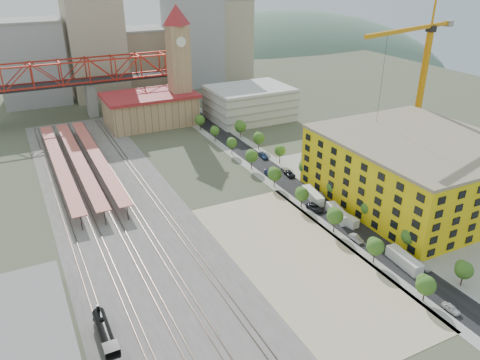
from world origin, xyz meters
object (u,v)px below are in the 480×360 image
locomotive (108,343)px  site_trailer_c (338,213)px  site_trailer_d (313,196)px  car_0 (451,309)px  clock_tower (178,54)px  tower_crane (420,67)px  construction_building (415,169)px  site_trailer_a (404,260)px  site_trailer_b (344,218)px

locomotive → site_trailer_c: 69.15m
site_trailer_d → car_0: site_trailer_d is taller
clock_tower → car_0: clock_tower is taller
clock_tower → tower_crane: bearing=-54.5°
clock_tower → site_trailer_d: clock_tower is taller
construction_building → site_trailer_a: size_ratio=5.10×
tower_crane → site_trailer_b: 61.58m
construction_building → locomotive: size_ratio=2.52×
site_trailer_b → car_0: 37.93m
tower_crane → locomotive: bearing=-159.0°
construction_building → site_trailer_b: construction_building is taller
tower_crane → site_trailer_a: tower_crane is taller
site_trailer_c → construction_building: bearing=9.3°
site_trailer_b → site_trailer_a: bearing=-98.0°
site_trailer_c → car_0: site_trailer_c is taller
locomotive → site_trailer_a: 66.12m
site_trailer_a → site_trailer_b: (0.00, 21.89, -0.14)m
construction_building → tower_crane: 38.69m
locomotive → tower_crane: bearing=21.0°
locomotive → site_trailer_a: size_ratio=2.03×
site_trailer_b → site_trailer_c: site_trailer_c is taller
car_0 → tower_crane: bearing=51.5°
clock_tower → site_trailer_b: size_ratio=5.84×
site_trailer_c → car_0: (-3.00, -40.44, -0.66)m
construction_building → site_trailer_d: 29.89m
locomotive → car_0: locomotive is taller
construction_building → site_trailer_d: (-26.00, 12.36, -8.05)m
clock_tower → locomotive: (-58.00, -119.98, -26.82)m
site_trailer_a → locomotive: bearing=-179.2°
site_trailer_d → car_0: size_ratio=2.52×
construction_building → site_trailer_b: 27.33m
clock_tower → locomotive: size_ratio=2.59×
site_trailer_c → clock_tower: bearing=105.3°
construction_building → site_trailer_d: size_ratio=5.10×
site_trailer_b → locomotive: bearing=-172.7°
site_trailer_b → site_trailer_c: 2.64m
car_0 → site_trailer_d: bearing=86.5°
car_0 → site_trailer_c: bearing=85.5°
locomotive → tower_crane: tower_crane is taller
construction_building → tower_crane: size_ratio=0.97×
locomotive → site_trailer_b: (66.00, 17.97, -0.66)m
clock_tower → site_trailer_c: (8.00, -99.37, -27.37)m
clock_tower → locomotive: clock_tower is taller
locomotive → tower_crane: (112.76, 43.24, 30.45)m
clock_tower → tower_crane: size_ratio=0.99×
clock_tower → site_trailer_b: 105.94m
site_trailer_a → car_0: (-3.00, -15.92, -0.69)m
site_trailer_c → site_trailer_d: site_trailer_d is taller
clock_tower → site_trailer_b: clock_tower is taller
car_0 → site_trailer_b: bearing=85.2°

